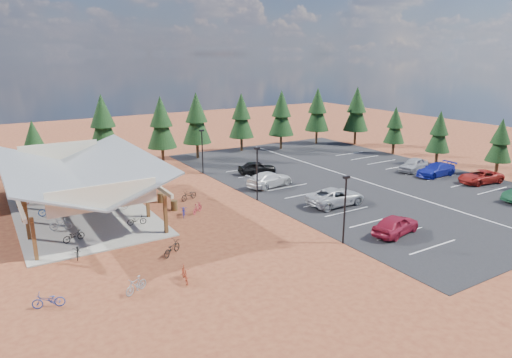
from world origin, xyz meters
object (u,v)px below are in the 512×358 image
(bike_1, at_px, (60,224))
(car_0, at_px, (396,225))
(bike_16, at_px, (189,195))
(trash_bin_1, at_px, (161,198))
(car_6, at_px, (481,177))
(bike_pavilion, at_px, (77,171))
(trash_bin_0, at_px, (174,205))
(lamp_post_2, at_px, (202,148))
(bike_11, at_px, (185,274))
(car_4, at_px, (257,168))
(lamp_post_0, at_px, (345,205))
(bike_15, at_px, (197,208))
(bike_10, at_px, (48,300))
(bike_6, at_px, (104,202))
(bike_7, at_px, (79,186))
(bike_3, at_px, (31,199))
(car_7, at_px, (436,170))
(car_3, at_px, (270,179))
(bike_5, at_px, (119,205))
(car_8, at_px, (413,165))
(bike_4, at_px, (137,220))
(bike_12, at_px, (172,248))
(lamp_post_1, at_px, (257,170))
(bike_14, at_px, (184,211))
(car_2, at_px, (336,197))
(bike_0, at_px, (74,236))
(bike_8, at_px, (78,251))

(bike_1, relative_size, car_0, 0.37)
(bike_16, height_order, car_0, car_0)
(trash_bin_1, distance_m, car_6, 33.74)
(bike_pavilion, height_order, trash_bin_0, bike_pavilion)
(lamp_post_2, relative_size, trash_bin_0, 5.71)
(bike_11, distance_m, car_4, 26.30)
(bike_11, bearing_deg, trash_bin_1, 86.65)
(lamp_post_0, height_order, bike_15, lamp_post_0)
(bike_10, relative_size, bike_11, 1.02)
(bike_6, relative_size, bike_7, 0.94)
(bike_3, bearing_deg, car_7, -127.57)
(trash_bin_0, height_order, car_3, car_3)
(bike_10, bearing_deg, bike_5, 168.24)
(bike_1, relative_size, car_7, 0.33)
(bike_5, relative_size, car_3, 0.29)
(car_8, bearing_deg, bike_4, -101.50)
(bike_7, distance_m, car_7, 38.85)
(lamp_post_2, distance_m, bike_12, 22.55)
(bike_pavilion, relative_size, car_0, 4.28)
(lamp_post_1, height_order, car_6, lamp_post_1)
(bike_14, xyz_separation_m, car_2, (13.08, -4.60, 0.36))
(lamp_post_2, bearing_deg, bike_0, -141.41)
(bike_11, bearing_deg, car_0, 6.65)
(car_2, distance_m, car_8, 16.95)
(bike_10, relative_size, car_0, 0.38)
(bike_7, relative_size, car_0, 0.38)
(car_7, distance_m, car_8, 2.92)
(bike_6, bearing_deg, bike_12, -172.89)
(trash_bin_1, relative_size, bike_4, 0.60)
(bike_3, xyz_separation_m, bike_15, (12.07, -10.28, -0.07))
(car_2, bearing_deg, bike_8, 88.33)
(car_4, relative_size, car_8, 0.96)
(lamp_post_0, distance_m, bike_14, 14.13)
(bike_8, height_order, car_3, car_3)
(bike_1, xyz_separation_m, car_3, (20.87, 1.85, 0.21))
(bike_3, relative_size, car_8, 0.33)
(bike_15, relative_size, bike_16, 0.84)
(bike_1, xyz_separation_m, bike_3, (-1.15, 8.52, -0.05))
(lamp_post_2, distance_m, bike_16, 10.37)
(car_6, bearing_deg, bike_8, -86.00)
(bike_3, relative_size, bike_15, 0.94)
(bike_4, bearing_deg, car_7, -83.74)
(bike_16, bearing_deg, bike_0, -88.08)
(car_2, bearing_deg, trash_bin_1, 55.51)
(bike_1, distance_m, bike_15, 11.06)
(bike_pavilion, relative_size, car_2, 3.41)
(bike_5, distance_m, car_2, 19.55)
(bike_3, height_order, bike_15, bike_3)
(bike_1, height_order, car_2, car_2)
(bike_6, height_order, bike_7, bike_7)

